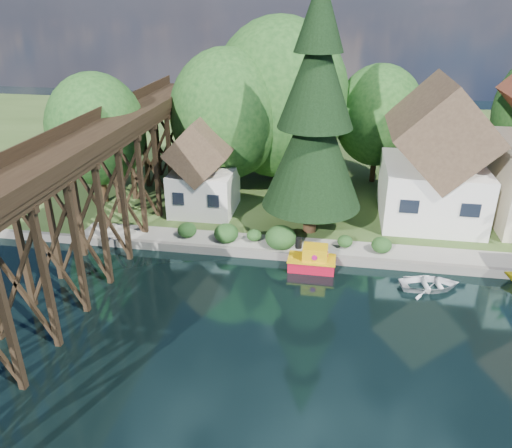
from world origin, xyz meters
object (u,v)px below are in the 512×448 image
object	(u,v)px
tugboat	(312,260)
trestle_bridge	(89,192)
shed	(203,172)
house_left	(435,162)
boat_white_a	(430,283)
conifer	(315,118)

from	to	relation	value
tugboat	trestle_bridge	bearing A→B (deg)	-172.64
shed	tugboat	size ratio (longest dim) A/B	2.47
trestle_bridge	tugboat	xyz separation A→B (m)	(14.38, 1.86, -4.66)
house_left	tugboat	xyz separation A→B (m)	(-8.62, -8.97, -4.45)
shed	tugboat	xyz separation A→B (m)	(9.38, -7.47, -3.14)
trestle_bridge	boat_white_a	distance (m)	22.42
trestle_bridge	tugboat	distance (m)	15.23
conifer	tugboat	bearing A→B (deg)	-83.87
trestle_bridge	shed	world-z (taller)	trestle_bridge
shed	conifer	xyz separation A→B (m)	(8.85, -2.54, 5.27)
house_left	boat_white_a	world-z (taller)	house_left
tugboat	boat_white_a	bearing A→B (deg)	-9.01
conifer	boat_white_a	xyz separation A→B (m)	(8.00, -6.12, -8.71)
conifer	tugboat	distance (m)	9.77
tugboat	boat_white_a	xyz separation A→B (m)	(7.47, -1.18, -0.30)
tugboat	shed	bearing A→B (deg)	141.47
tugboat	conifer	bearing A→B (deg)	96.13
conifer	house_left	bearing A→B (deg)	23.81
house_left	conifer	world-z (taller)	conifer
trestle_bridge	tugboat	bearing A→B (deg)	7.36
conifer	tugboat	size ratio (longest dim) A/B	5.62
trestle_bridge	conifer	world-z (taller)	conifer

